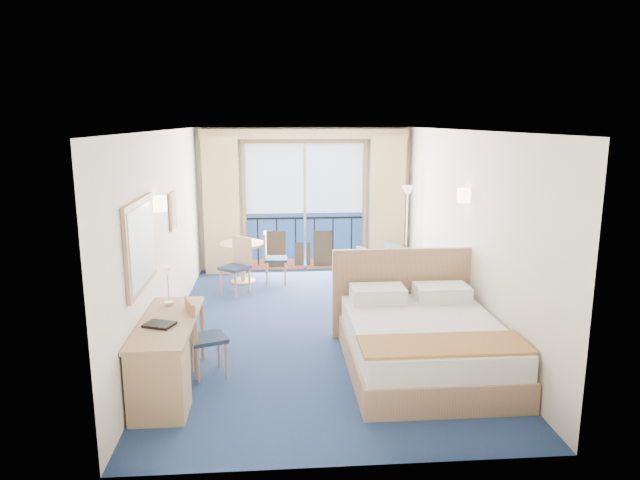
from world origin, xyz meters
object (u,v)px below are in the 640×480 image
at_px(armchair, 383,263).
at_px(desk_chair, 201,333).
at_px(bed, 423,341).
at_px(desk, 161,369).
at_px(floor_lamp, 407,209).
at_px(round_table, 243,252).
at_px(table_chair_b, 238,262).
at_px(nightstand, 444,307).
at_px(table_chair_a, 271,255).

distance_m(armchair, desk_chair, 4.59).
xyz_separation_m(bed, armchair, (0.22, 3.66, -0.01)).
relative_size(desk, desk_chair, 1.83).
bearing_deg(floor_lamp, armchair, -170.45).
height_order(round_table, table_chair_b, table_chair_b).
height_order(bed, nightstand, bed).
distance_m(desk, desk_chair, 0.80).
bearing_deg(floor_lamp, round_table, 178.93).
relative_size(floor_lamp, desk, 1.03).
height_order(nightstand, round_table, round_table).
bearing_deg(floor_lamp, table_chair_a, -178.21).
distance_m(nightstand, desk, 4.12).
bearing_deg(round_table, table_chair_a, -14.40).
distance_m(armchair, round_table, 2.50).
relative_size(armchair, desk_chair, 0.78).
xyz_separation_m(nightstand, floor_lamp, (-0.02, 2.31, 1.04)).
height_order(round_table, table_chair_a, table_chair_a).
height_order(bed, round_table, bed).
relative_size(nightstand, floor_lamp, 0.29).
xyz_separation_m(round_table, table_chair_b, (-0.04, -0.67, -0.01)).
bearing_deg(bed, desk_chair, -179.80).
bearing_deg(round_table, bed, -59.15).
height_order(bed, floor_lamp, floor_lamp).
bearing_deg(desk, floor_lamp, 52.18).
height_order(bed, table_chair_a, bed).
relative_size(bed, nightstand, 4.49).
relative_size(round_table, table_chair_a, 0.86).
relative_size(desk_chair, round_table, 1.14).
distance_m(bed, desk, 2.92).
relative_size(bed, desk_chair, 2.49).
xyz_separation_m(desk_chair, table_chair_b, (0.22, 3.13, 0.02)).
bearing_deg(desk_chair, armchair, -57.05).
height_order(floor_lamp, desk, floor_lamp).
relative_size(desk_chair, table_chair_b, 0.96).
xyz_separation_m(bed, round_table, (-2.26, 3.79, 0.21)).
distance_m(round_table, table_chair_a, 0.52).
xyz_separation_m(desk, round_table, (0.56, 4.54, 0.11)).
distance_m(desk, table_chair_a, 4.53).
bearing_deg(nightstand, round_table, 141.13).
bearing_deg(nightstand, desk, -148.21).
relative_size(desk, table_chair_a, 1.79).
height_order(table_chair_a, table_chair_b, table_chair_b).
bearing_deg(desk_chair, table_chair_b, -24.28).
bearing_deg(desk, nightstand, 31.79).
bearing_deg(round_table, table_chair_b, -93.39).
height_order(desk, table_chair_b, table_chair_b).
height_order(armchair, round_table, round_table).
xyz_separation_m(nightstand, armchair, (-0.45, 2.24, 0.07)).
relative_size(nightstand, round_table, 0.63).
height_order(desk_chair, table_chair_b, table_chair_b).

